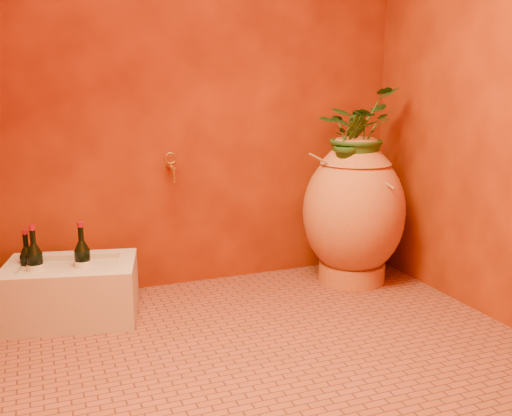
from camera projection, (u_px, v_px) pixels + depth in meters
name	position (u px, v px, depth m)	size (l,w,h in m)	color
floor	(267.00, 345.00, 2.76)	(2.50, 2.50, 0.00)	brown
wall_back	(204.00, 80.00, 3.39)	(2.50, 0.02, 2.50)	#581705
wall_right	(493.00, 80.00, 2.93)	(0.02, 2.00, 2.50)	#581705
amphora	(354.00, 211.00, 3.55)	(0.77, 0.77, 0.91)	#B66B33
stone_basin	(72.00, 292.00, 3.04)	(0.75, 0.60, 0.31)	beige
wine_bottle_a	(35.00, 267.00, 2.98)	(0.09, 0.09, 0.35)	black
wine_bottle_b	(28.00, 267.00, 3.01)	(0.08, 0.08, 0.32)	black
wine_bottle_c	(83.00, 263.00, 3.03)	(0.09, 0.09, 0.35)	black
wall_tap	(171.00, 166.00, 3.33)	(0.07, 0.16, 0.17)	#A57D26
plant_main	(356.00, 132.00, 3.46)	(0.49, 0.42, 0.54)	#1F4D1B
plant_side	(350.00, 143.00, 3.36)	(0.19, 0.15, 0.35)	#1F4D1B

